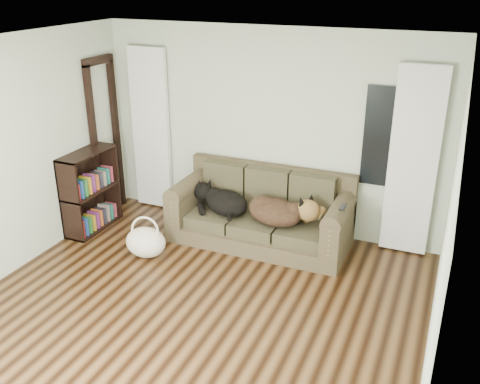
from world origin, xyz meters
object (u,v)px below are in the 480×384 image
at_px(dog_shepherd, 279,213).
at_px(tote_bag, 146,244).
at_px(bookshelf, 91,193).
at_px(sofa, 260,209).
at_px(dog_black_lab, 224,202).

xyz_separation_m(dog_shepherd, tote_bag, (-1.40, -0.80, -0.33)).
height_order(tote_bag, bookshelf, bookshelf).
height_order(dog_shepherd, tote_bag, dog_shepherd).
distance_m(sofa, tote_bag, 1.46).
distance_m(dog_shepherd, bookshelf, 2.50).
xyz_separation_m(sofa, dog_shepherd, (0.28, -0.09, 0.04)).
bearing_deg(sofa, dog_shepherd, -17.16).
distance_m(tote_bag, bookshelf, 1.18).
relative_size(sofa, dog_black_lab, 3.33).
relative_size(dog_shepherd, tote_bag, 1.48).
xyz_separation_m(dog_black_lab, tote_bag, (-0.65, -0.84, -0.32)).
bearing_deg(tote_bag, sofa, 38.09).
relative_size(dog_black_lab, tote_bag, 1.32).
bearing_deg(dog_black_lab, bookshelf, -131.93).
bearing_deg(dog_black_lab, dog_shepherd, 30.13).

